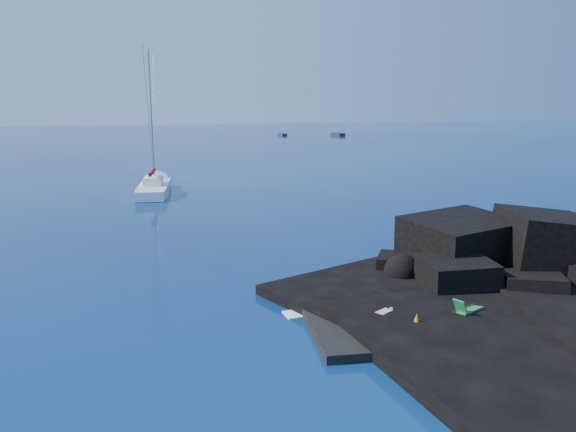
% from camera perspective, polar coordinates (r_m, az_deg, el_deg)
% --- Properties ---
extents(ground, '(400.00, 400.00, 0.00)m').
position_cam_1_polar(ground, '(21.61, 2.24, -12.62)').
color(ground, '#04113E').
rests_on(ground, ground).
extents(headland, '(24.00, 24.00, 3.60)m').
position_cam_1_polar(headland, '(30.21, 24.80, -6.56)').
color(headland, black).
rests_on(headland, ground).
extents(beach, '(9.08, 6.86, 0.70)m').
position_cam_1_polar(beach, '(23.66, 12.51, -10.68)').
color(beach, black).
rests_on(beach, ground).
extents(surf_foam, '(10.00, 8.00, 0.06)m').
position_cam_1_polar(surf_foam, '(27.65, 9.11, -7.23)').
color(surf_foam, white).
rests_on(surf_foam, ground).
extents(sailboat, '(4.24, 13.33, 13.73)m').
position_cam_1_polar(sailboat, '(56.34, -13.41, 2.27)').
color(sailboat, white).
rests_on(sailboat, ground).
extents(deck_chair, '(1.56, 1.12, 0.98)m').
position_cam_1_polar(deck_chair, '(23.84, 17.97, -8.65)').
color(deck_chair, '#1B7B3A').
rests_on(deck_chair, beach).
extents(towel, '(1.97, 1.63, 0.05)m').
position_cam_1_polar(towel, '(23.12, 9.71, -10.11)').
color(towel, silver).
rests_on(towel, beach).
extents(sunbather, '(1.72, 1.28, 0.27)m').
position_cam_1_polar(sunbather, '(23.06, 9.72, -9.74)').
color(sunbather, '#E59378').
rests_on(sunbather, towel).
extents(marker_cone, '(0.45, 0.45, 0.59)m').
position_cam_1_polar(marker_cone, '(22.27, 12.93, -10.35)').
color(marker_cone, orange).
rests_on(marker_cone, beach).
extents(distant_boat_a, '(1.46, 4.21, 0.56)m').
position_cam_1_polar(distant_boat_a, '(146.71, -0.57, 8.19)').
color(distant_boat_a, '#26262B').
rests_on(distant_boat_a, ground).
extents(distant_boat_b, '(2.19, 5.30, 0.69)m').
position_cam_1_polar(distant_boat_b, '(146.68, 5.09, 8.14)').
color(distant_boat_b, '#222226').
rests_on(distant_boat_b, ground).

